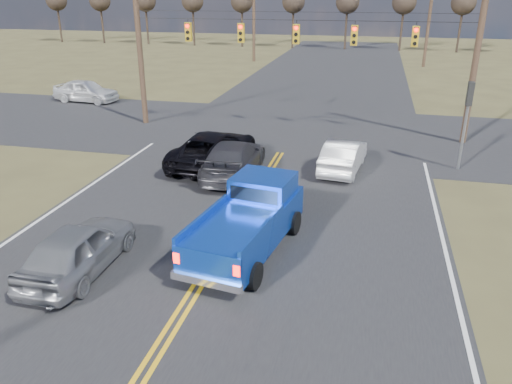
% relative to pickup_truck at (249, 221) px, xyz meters
% --- Properties ---
extents(ground, '(160.00, 160.00, 0.00)m').
position_rel_pickup_truck_xyz_m(ground, '(-0.85, -4.16, -0.99)').
color(ground, brown).
rests_on(ground, ground).
extents(road_main, '(14.00, 120.00, 0.02)m').
position_rel_pickup_truck_xyz_m(road_main, '(-0.85, 5.84, -0.99)').
color(road_main, '#28282B').
rests_on(road_main, ground).
extents(road_cross, '(120.00, 12.00, 0.02)m').
position_rel_pickup_truck_xyz_m(road_cross, '(-0.85, 13.84, -0.99)').
color(road_cross, '#28282B').
rests_on(road_cross, ground).
extents(signal_gantry, '(19.60, 4.83, 10.00)m').
position_rel_pickup_truck_xyz_m(signal_gantry, '(-0.35, 13.62, 4.08)').
color(signal_gantry, '#473323').
rests_on(signal_gantry, ground).
extents(utility_poles, '(19.60, 58.32, 10.00)m').
position_rel_pickup_truck_xyz_m(utility_poles, '(-0.85, 12.84, 4.24)').
color(utility_poles, '#473323').
rests_on(utility_poles, ground).
extents(treeline, '(87.00, 117.80, 7.40)m').
position_rel_pickup_truck_xyz_m(treeline, '(-0.85, 22.80, 4.72)').
color(treeline, '#33261C').
rests_on(treeline, ground).
extents(pickup_truck, '(2.80, 5.65, 2.03)m').
position_rel_pickup_truck_xyz_m(pickup_truck, '(0.00, 0.00, 0.00)').
color(pickup_truck, black).
rests_on(pickup_truck, ground).
extents(silver_suv, '(1.74, 4.33, 1.47)m').
position_rel_pickup_truck_xyz_m(silver_suv, '(-4.40, -2.32, -0.25)').
color(silver_suv, gray).
rests_on(silver_suv, ground).
extents(black_suv, '(3.07, 5.89, 1.59)m').
position_rel_pickup_truck_xyz_m(black_suv, '(-3.49, 7.40, -0.19)').
color(black_suv, black).
rests_on(black_suv, ground).
extents(white_car_queue, '(1.95, 4.37, 1.39)m').
position_rel_pickup_truck_xyz_m(white_car_queue, '(2.31, 8.05, -0.29)').
color(white_car_queue, white).
rests_on(white_car_queue, ground).
extents(dgrey_car_queue, '(2.38, 5.33, 1.52)m').
position_rel_pickup_truck_xyz_m(dgrey_car_queue, '(-2.27, 6.34, -0.23)').
color(dgrey_car_queue, '#37363C').
rests_on(dgrey_car_queue, ground).
extents(cross_car_west, '(2.27, 4.78, 1.58)m').
position_rel_pickup_truck_xyz_m(cross_car_west, '(-16.51, 18.43, -0.20)').
color(cross_car_west, white).
rests_on(cross_car_west, ground).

